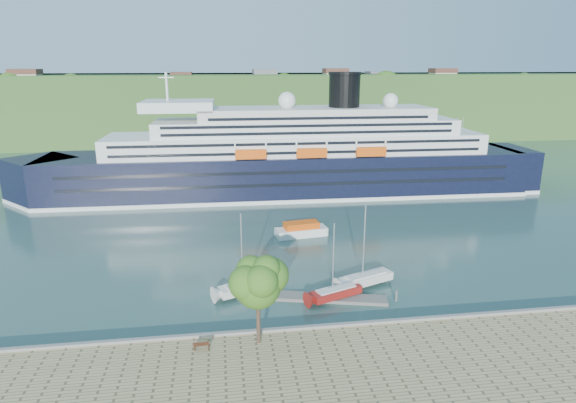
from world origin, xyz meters
The scene contains 11 objects.
ground centered at (0.00, 0.00, 0.00)m, with size 400.00×400.00×0.00m, color #2B4D4A.
far_hillside centered at (0.00, 145.00, 12.00)m, with size 400.00×50.00×24.00m, color #2B5421.
quay_coping centered at (0.00, -0.20, 1.15)m, with size 220.00×0.50×0.30m, color slate.
cruise_ship centered at (6.87, 57.59, 13.05)m, with size 116.24×16.93×26.10m, color black, non-canonical shape.
park_bench centered at (-9.89, -2.42, 1.51)m, with size 1.58×0.65×1.02m, color #452413, non-canonical shape.
promenade_tree centered at (-4.30, -1.98, 5.97)m, with size 6.00×6.00×9.94m, color #30641A, non-canonical shape.
floating_pontoon centered at (3.04, 8.15, 0.20)m, with size 18.13×2.22×0.40m, color gray, non-canonical shape.
sailboat_white_near centered at (-4.77, 10.40, 5.08)m, with size 7.86×2.18×10.15m, color silver, non-canonical shape.
sailboat_red centered at (5.84, 7.54, 4.70)m, with size 7.28×2.02×9.40m, color maroon, non-canonical shape.
sailboat_white_far centered at (10.51, 10.54, 5.24)m, with size 8.12×2.25×10.48m, color silver, non-canonical shape.
tender_launch centered at (5.48, 30.46, 1.19)m, with size 8.63×2.95×2.38m, color #E5510D, non-canonical shape.
Camera 1 is at (-7.32, -44.02, 27.55)m, focal length 30.00 mm.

